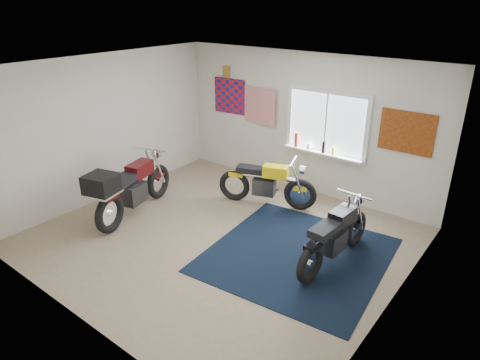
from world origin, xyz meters
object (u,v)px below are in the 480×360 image
Objects in this scene: yellow_triumph at (266,184)px; maroon_tourer at (129,188)px; navy_rug at (297,255)px; black_chrome_bike at (335,237)px.

yellow_triumph is 2.47m from maroon_tourer.
maroon_tourer is (-1.59, -1.88, 0.14)m from yellow_triumph.
navy_rug is 1.44× the size of yellow_triumph.
navy_rug is 0.67m from black_chrome_bike.
black_chrome_bike reaches higher than yellow_triumph.
maroon_tourer is at bearing -149.86° from yellow_triumph.
navy_rug is at bearing -59.11° from yellow_triumph.
maroon_tourer is (-2.96, -0.76, 0.55)m from navy_rug.
navy_rug is 1.24× the size of maroon_tourer.
maroon_tourer reaches higher than yellow_triumph.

